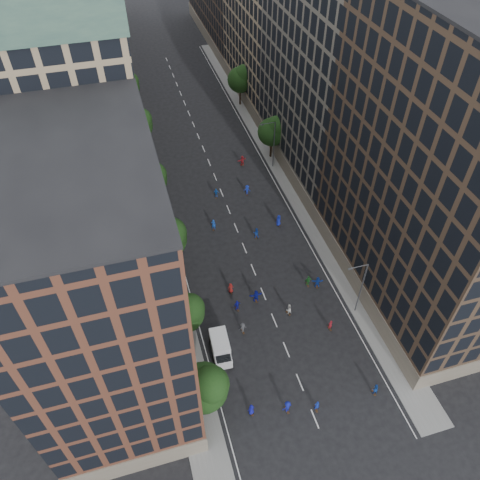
{
  "coord_description": "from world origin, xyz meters",
  "views": [
    {
      "loc": [
        -14.02,
        -19.14,
        49.6
      ],
      "look_at": [
        -0.72,
        26.85,
        2.0
      ],
      "focal_mm": 35.0,
      "sensor_mm": 36.0,
      "label": 1
    }
  ],
  "objects_px": {
    "streetlamp_far": "(273,142)",
    "skater_2": "(375,389)",
    "cargo_van": "(221,348)",
    "skater_0": "(251,410)",
    "streetlamp_near": "(360,286)",
    "skater_1": "(317,406)"
  },
  "relations": [
    {
      "from": "streetlamp_far",
      "to": "cargo_van",
      "type": "bearing_deg",
      "value": -117.91
    },
    {
      "from": "cargo_van",
      "to": "skater_0",
      "type": "relative_size",
      "value": 2.94
    },
    {
      "from": "cargo_van",
      "to": "skater_0",
      "type": "bearing_deg",
      "value": -77.47
    },
    {
      "from": "skater_1",
      "to": "skater_2",
      "type": "bearing_deg",
      "value": -172.75
    },
    {
      "from": "skater_2",
      "to": "streetlamp_near",
      "type": "bearing_deg",
      "value": -103.08
    },
    {
      "from": "cargo_van",
      "to": "streetlamp_near",
      "type": "bearing_deg",
      "value": 7.29
    },
    {
      "from": "streetlamp_far",
      "to": "skater_2",
      "type": "bearing_deg",
      "value": -93.66
    },
    {
      "from": "streetlamp_near",
      "to": "streetlamp_far",
      "type": "relative_size",
      "value": 1.0
    },
    {
      "from": "skater_0",
      "to": "skater_2",
      "type": "height_order",
      "value": "skater_0"
    },
    {
      "from": "skater_0",
      "to": "skater_1",
      "type": "distance_m",
      "value": 7.17
    },
    {
      "from": "skater_2",
      "to": "skater_1",
      "type": "bearing_deg",
      "value": 1.26
    },
    {
      "from": "streetlamp_near",
      "to": "skater_2",
      "type": "xyz_separation_m",
      "value": [
        -2.81,
        -11.0,
        -4.37
      ]
    },
    {
      "from": "streetlamp_near",
      "to": "cargo_van",
      "type": "height_order",
      "value": "streetlamp_near"
    },
    {
      "from": "streetlamp_far",
      "to": "streetlamp_near",
      "type": "bearing_deg",
      "value": -90.0
    },
    {
      "from": "streetlamp_near",
      "to": "skater_0",
      "type": "distance_m",
      "value": 19.78
    },
    {
      "from": "skater_0",
      "to": "cargo_van",
      "type": "bearing_deg",
      "value": -90.74
    },
    {
      "from": "cargo_van",
      "to": "skater_0",
      "type": "xyz_separation_m",
      "value": [
        1.33,
        -8.13,
        -0.49
      ]
    },
    {
      "from": "cargo_van",
      "to": "streetlamp_far",
      "type": "bearing_deg",
      "value": 65.31
    },
    {
      "from": "streetlamp_near",
      "to": "streetlamp_far",
      "type": "distance_m",
      "value": 33.0
    },
    {
      "from": "streetlamp_near",
      "to": "skater_2",
      "type": "height_order",
      "value": "streetlamp_near"
    },
    {
      "from": "streetlamp_far",
      "to": "skater_1",
      "type": "xyz_separation_m",
      "value": [
        -9.83,
        -44.0,
        -4.36
      ]
    },
    {
      "from": "skater_0",
      "to": "streetlamp_near",
      "type": "bearing_deg",
      "value": -160.8
    }
  ]
}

